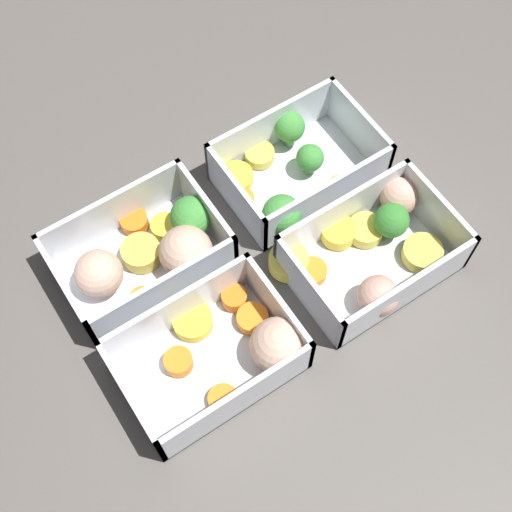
{
  "coord_description": "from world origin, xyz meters",
  "views": [
    {
      "loc": [
        -0.17,
        -0.26,
        0.63
      ],
      "look_at": [
        0.0,
        0.0,
        0.02
      ],
      "focal_mm": 50.0,
      "sensor_mm": 36.0,
      "label": 1
    }
  ],
  "objects_px": {
    "container_near_left": "(231,350)",
    "container_far_right": "(292,171)",
    "container_near_right": "(374,248)",
    "container_far_left": "(151,252)"
  },
  "relations": [
    {
      "from": "container_near_left",
      "to": "container_far_right",
      "type": "relative_size",
      "value": 1.07
    },
    {
      "from": "container_near_right",
      "to": "container_far_right",
      "type": "xyz_separation_m",
      "value": [
        -0.02,
        0.11,
        0.0
      ]
    },
    {
      "from": "container_far_left",
      "to": "container_far_right",
      "type": "distance_m",
      "value": 0.17
    },
    {
      "from": "container_near_left",
      "to": "container_far_left",
      "type": "distance_m",
      "value": 0.12
    },
    {
      "from": "container_near_left",
      "to": "container_far_right",
      "type": "bearing_deg",
      "value": 39.54
    },
    {
      "from": "container_near_left",
      "to": "container_far_left",
      "type": "xyz_separation_m",
      "value": [
        -0.01,
        0.12,
        0.0
      ]
    },
    {
      "from": "container_near_left",
      "to": "container_far_left",
      "type": "height_order",
      "value": "same"
    },
    {
      "from": "container_near_right",
      "to": "container_far_left",
      "type": "relative_size",
      "value": 1.12
    },
    {
      "from": "container_near_left",
      "to": "container_far_right",
      "type": "xyz_separation_m",
      "value": [
        0.15,
        0.13,
        -0.0
      ]
    },
    {
      "from": "container_far_right",
      "to": "container_near_left",
      "type": "bearing_deg",
      "value": -140.46
    }
  ]
}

